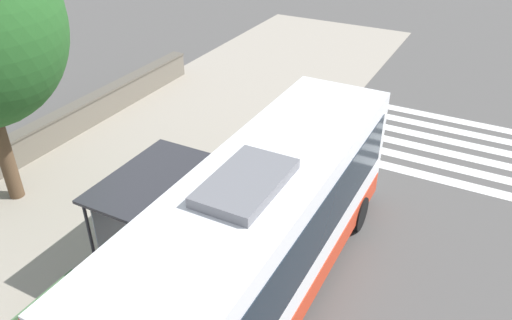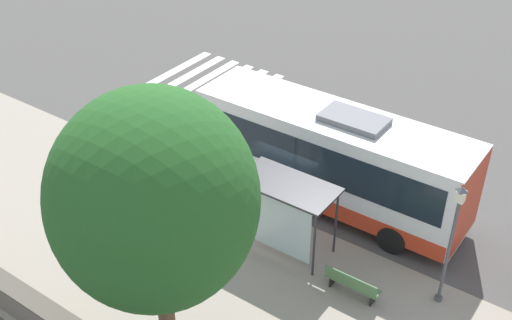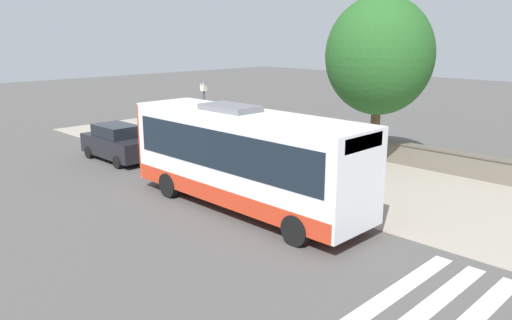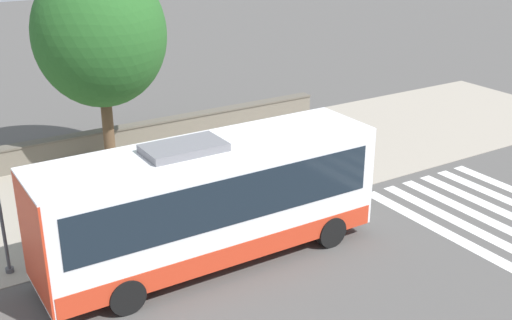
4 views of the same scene
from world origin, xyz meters
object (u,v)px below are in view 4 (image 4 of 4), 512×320
bus (210,200)px  shade_tree (100,35)px  bus_shelter (160,161)px  pedestrian (293,180)px  bench (72,221)px

bus → shade_tree: size_ratio=1.24×
bus_shelter → shade_tree: (-5.51, 0.19, 3.24)m
pedestrian → shade_tree: shade_tree is taller
pedestrian → shade_tree: bearing=-150.4°
shade_tree → bus: bearing=-0.4°
pedestrian → shade_tree: (-7.12, -4.04, 4.33)m
pedestrian → shade_tree: size_ratio=0.22×
bus_shelter → pedestrian: 4.65m
bus_shelter → bench: (-0.59, -2.90, -1.67)m
bus_shelter → bench: bearing=-101.6°
shade_tree → bus_shelter: bearing=-2.0°
bus → bench: 5.10m
bench → shade_tree: shade_tree is taller
bus → bus_shelter: size_ratio=3.16×
bus → pedestrian: size_ratio=5.67×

